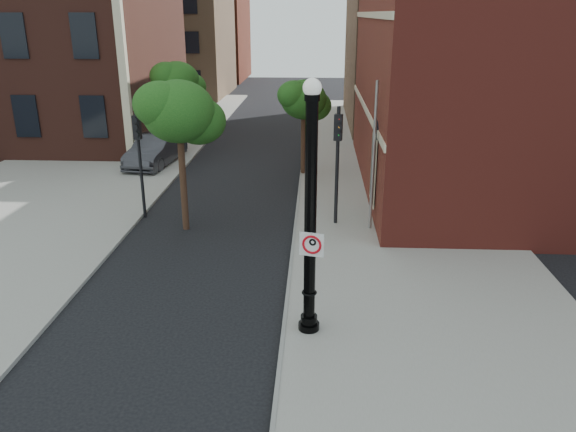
# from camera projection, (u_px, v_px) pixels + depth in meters

# --- Properties ---
(ground) EXTENTS (120.00, 120.00, 0.00)m
(ground) POSITION_uv_depth(u_px,v_px,m) (198.00, 345.00, 13.59)
(ground) COLOR black
(ground) RESTS_ON ground
(sidewalk_right) EXTENTS (8.00, 60.00, 0.12)m
(sidewalk_right) POSITION_uv_depth(u_px,v_px,m) (395.00, 210.00, 22.66)
(sidewalk_right) COLOR gray
(sidewalk_right) RESTS_ON ground
(sidewalk_left) EXTENTS (10.00, 50.00, 0.12)m
(sidewalk_left) POSITION_uv_depth(u_px,v_px,m) (103.00, 158.00, 30.91)
(sidewalk_left) COLOR gray
(sidewalk_left) RESTS_ON ground
(curb_edge) EXTENTS (0.10, 60.00, 0.14)m
(curb_edge) POSITION_uv_depth(u_px,v_px,m) (297.00, 209.00, 22.85)
(curb_edge) COLOR gray
(curb_edge) RESTS_ON ground
(bg_building_tan_a) EXTENTS (12.00, 12.00, 12.00)m
(bg_building_tan_a) POSITION_uv_depth(u_px,v_px,m) (164.00, 31.00, 53.44)
(bg_building_tan_a) COLOR #826347
(bg_building_tan_a) RESTS_ON ground
(bg_building_red) EXTENTS (12.00, 12.00, 10.00)m
(bg_building_red) POSITION_uv_depth(u_px,v_px,m) (195.00, 36.00, 66.93)
(bg_building_red) COLOR maroon
(bg_building_red) RESTS_ON ground
(bg_building_tan_b) EXTENTS (22.00, 14.00, 14.00)m
(bg_building_tan_b) POSITION_uv_depth(u_px,v_px,m) (511.00, 22.00, 38.58)
(bg_building_tan_b) COLOR #826347
(bg_building_tan_b) RESTS_ON ground
(lamppost) EXTENTS (0.53, 0.53, 6.27)m
(lamppost) POSITION_uv_depth(u_px,v_px,m) (310.00, 225.00, 13.12)
(lamppost) COLOR black
(lamppost) RESTS_ON ground
(no_parking_sign) EXTENTS (0.58, 0.17, 0.59)m
(no_parking_sign) POSITION_uv_depth(u_px,v_px,m) (312.00, 244.00, 13.11)
(no_parking_sign) COLOR white
(no_parking_sign) RESTS_ON ground
(parked_car) EXTENTS (2.29, 5.11, 1.63)m
(parked_car) POSITION_uv_depth(u_px,v_px,m) (156.00, 150.00, 29.31)
(parked_car) COLOR #2F2F34
(parked_car) RESTS_ON ground
(traffic_signal_left) EXTENTS (0.27, 0.35, 4.27)m
(traffic_signal_left) POSITION_uv_depth(u_px,v_px,m) (139.00, 145.00, 21.12)
(traffic_signal_left) COLOR black
(traffic_signal_left) RESTS_ON ground
(traffic_signal_right) EXTENTS (0.33, 0.39, 4.49)m
(traffic_signal_right) POSITION_uv_depth(u_px,v_px,m) (338.00, 147.00, 20.18)
(traffic_signal_right) COLOR black
(traffic_signal_right) RESTS_ON ground
(utility_pole) EXTENTS (0.11, 0.11, 5.44)m
(utility_pole) POSITION_uv_depth(u_px,v_px,m) (373.00, 159.00, 19.78)
(utility_pole) COLOR #999999
(utility_pole) RESTS_ON ground
(street_tree_a) EXTENTS (3.02, 2.73, 5.45)m
(street_tree_a) POSITION_uv_depth(u_px,v_px,m) (180.00, 113.00, 19.49)
(street_tree_a) COLOR #372216
(street_tree_a) RESTS_ON ground
(street_tree_b) EXTENTS (2.86, 2.58, 5.15)m
(street_tree_b) POSITION_uv_depth(u_px,v_px,m) (178.00, 82.00, 30.42)
(street_tree_b) COLOR #372216
(street_tree_b) RESTS_ON ground
(street_tree_c) EXTENTS (2.58, 2.33, 4.64)m
(street_tree_c) POSITION_uv_depth(u_px,v_px,m) (304.00, 101.00, 26.60)
(street_tree_c) COLOR #372216
(street_tree_c) RESTS_ON ground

